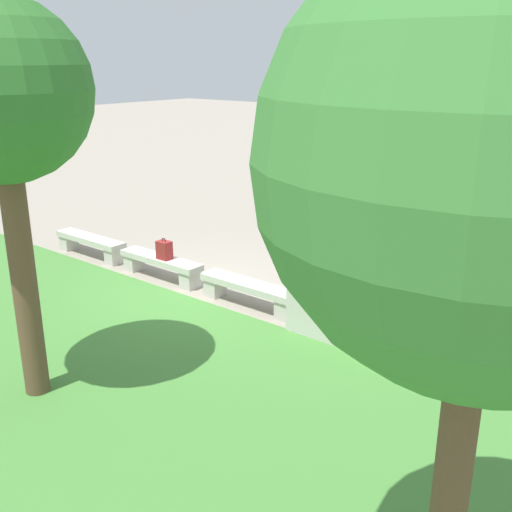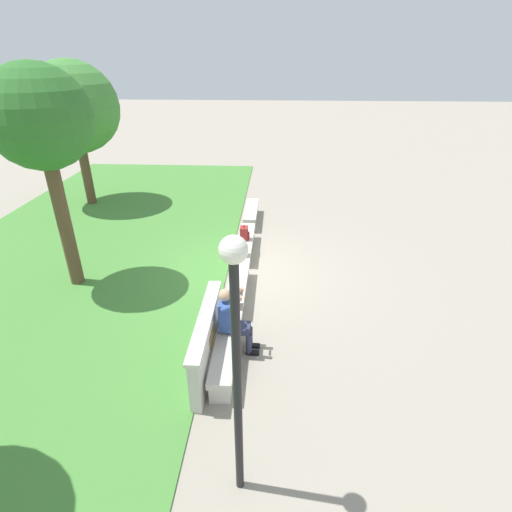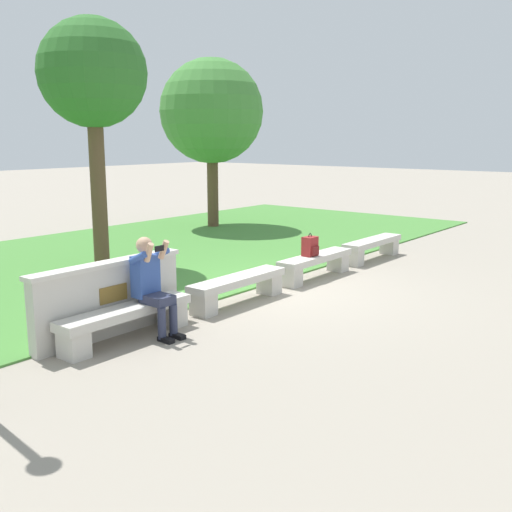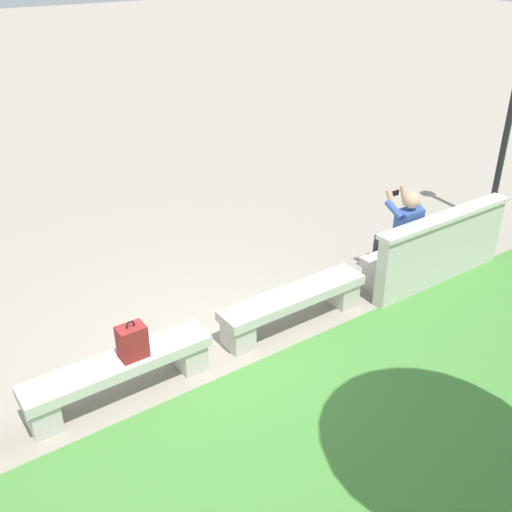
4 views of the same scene
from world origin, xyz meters
TOP-DOWN VIEW (x-y plane):
  - ground_plane at (0.00, 0.00)m, footprint 80.00×80.00m
  - bench_main at (-3.38, 0.00)m, footprint 1.98×0.40m
  - bench_near at (-1.13, 0.00)m, footprint 1.98×0.40m
  - bench_mid at (1.13, 0.00)m, footprint 1.98×0.40m
  - bench_far at (3.38, 0.00)m, footprint 1.98×0.40m
  - backrest_wall_with_plaque at (-3.38, 0.34)m, footprint 2.36×0.24m
  - person_photographer at (-3.01, -0.08)m, footprint 0.48×0.73m
  - backpack at (0.97, 0.03)m, footprint 0.28×0.24m
  - tree_behind_wall at (-6.33, 4.35)m, footprint 2.54×2.54m
  - tree_left_background at (-0.78, 3.95)m, footprint 2.10×2.10m

SIDE VIEW (x-z plane):
  - ground_plane at x=0.00m, z-range 0.00..0.00m
  - bench_main at x=-3.38m, z-range 0.08..0.53m
  - bench_near at x=-1.13m, z-range 0.08..0.53m
  - bench_mid at x=1.13m, z-range 0.08..0.53m
  - bench_far at x=3.38m, z-range 0.08..0.53m
  - backrest_wall_with_plaque at x=-3.38m, z-range 0.01..1.02m
  - backpack at x=0.97m, z-range 0.41..0.84m
  - person_photographer at x=-3.01m, z-range 0.08..1.40m
  - tree_behind_wall at x=-6.33m, z-range 1.18..6.13m
  - tree_left_background at x=-0.78m, z-range 1.32..6.20m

